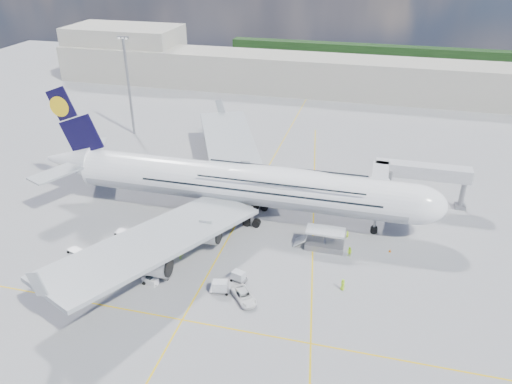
% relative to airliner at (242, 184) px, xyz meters
% --- Properties ---
extents(ground, '(300.00, 300.00, 0.00)m').
position_rel_airliner_xyz_m(ground, '(-0.26, -10.00, -6.87)').
color(ground, gray).
rests_on(ground, ground).
extents(taxi_line_main, '(0.25, 220.00, 0.01)m').
position_rel_airliner_xyz_m(taxi_line_main, '(-0.26, -10.00, -6.86)').
color(taxi_line_main, '#DDB20B').
rests_on(taxi_line_main, ground).
extents(taxi_line_cross, '(120.00, 0.25, 0.01)m').
position_rel_airliner_xyz_m(taxi_line_cross, '(-0.26, -30.00, -6.86)').
color(taxi_line_cross, '#DDB20B').
rests_on(taxi_line_cross, ground).
extents(taxi_line_diag, '(14.16, 99.06, 0.01)m').
position_rel_airliner_xyz_m(taxi_line_diag, '(13.74, -0.00, -6.86)').
color(taxi_line_diag, '#DDB20B').
rests_on(taxi_line_diag, ground).
extents(airliner, '(77.26, 79.15, 23.71)m').
position_rel_airliner_xyz_m(airliner, '(0.00, 0.00, 0.00)').
color(airliner, white).
rests_on(airliner, ground).
extents(jet_bridge, '(18.80, 12.10, 8.50)m').
position_rel_airliner_xyz_m(jet_bridge, '(29.55, 10.94, -0.02)').
color(jet_bridge, '#B7B7BC').
rests_on(jet_bridge, ground).
extents(cargo_loader, '(8.53, 3.20, 3.67)m').
position_rel_airliner_xyz_m(cargo_loader, '(16.56, -7.11, -5.62)').
color(cargo_loader, silver).
rests_on(cargo_loader, ground).
extents(light_mast, '(3.00, 0.70, 25.50)m').
position_rel_airliner_xyz_m(light_mast, '(-40.26, 35.00, 6.34)').
color(light_mast, gray).
rests_on(light_mast, ground).
extents(terminal, '(180.00, 16.00, 12.00)m').
position_rel_airliner_xyz_m(terminal, '(-0.26, 85.00, -0.87)').
color(terminal, '#B2AD9E').
rests_on(terminal, ground).
extents(hangar, '(40.00, 22.00, 18.00)m').
position_rel_airliner_xyz_m(hangar, '(-70.26, 90.00, 2.13)').
color(hangar, '#B2AD9E').
rests_on(hangar, ground).
extents(tree_line, '(160.00, 6.00, 8.00)m').
position_rel_airliner_xyz_m(tree_line, '(39.74, 130.00, -2.87)').
color(tree_line, '#193814').
rests_on(tree_line, ground).
extents(dolly_row_a, '(3.32, 2.43, 0.44)m').
position_rel_airliner_xyz_m(dolly_row_a, '(-23.96, -18.96, -6.53)').
color(dolly_row_a, gray).
rests_on(dolly_row_a, ground).
extents(dolly_row_b, '(2.64, 1.45, 0.38)m').
position_rel_airliner_xyz_m(dolly_row_b, '(-19.83, -15.22, -6.57)').
color(dolly_row_b, gray).
rests_on(dolly_row_b, ground).
extents(dolly_row_c, '(3.50, 2.34, 0.47)m').
position_rel_airliner_xyz_m(dolly_row_c, '(-7.19, -21.58, -6.50)').
color(dolly_row_c, gray).
rests_on(dolly_row_c, ground).
extents(dolly_back, '(3.71, 2.41, 0.50)m').
position_rel_airliner_xyz_m(dolly_back, '(-18.66, -11.81, -6.48)').
color(dolly_back, gray).
rests_on(dolly_back, ground).
extents(dolly_nose_far, '(3.26, 2.13, 1.91)m').
position_rel_airliner_xyz_m(dolly_nose_far, '(3.00, -22.82, -5.84)').
color(dolly_nose_far, gray).
rests_on(dolly_nose_far, ground).
extents(dolly_nose_near, '(2.90, 2.10, 1.65)m').
position_rel_airliner_xyz_m(dolly_nose_near, '(4.93, -19.47, -5.98)').
color(dolly_nose_near, gray).
rests_on(dolly_nose_near, ground).
extents(baggage_tug, '(2.68, 1.73, 1.54)m').
position_rel_airliner_xyz_m(baggage_tug, '(-8.04, -23.66, -6.19)').
color(baggage_tug, silver).
rests_on(baggage_tug, ground).
extents(catering_truck_inner, '(7.70, 4.02, 4.38)m').
position_rel_airliner_xyz_m(catering_truck_inner, '(-7.20, 17.65, -4.80)').
color(catering_truck_inner, gray).
rests_on(catering_truck_inner, ground).
extents(catering_truck_outer, '(6.57, 4.40, 3.63)m').
position_rel_airliner_xyz_m(catering_truck_outer, '(-17.47, 35.50, -5.18)').
color(catering_truck_outer, gray).
rests_on(catering_truck_outer, ground).
extents(service_van, '(5.26, 5.63, 1.47)m').
position_rel_airliner_xyz_m(service_van, '(7.00, -23.75, -6.13)').
color(service_van, white).
rests_on(service_van, ground).
extents(crew_nose, '(0.65, 0.59, 1.49)m').
position_rel_airliner_xyz_m(crew_nose, '(20.27, -3.06, -6.12)').
color(crew_nose, '#BBF319').
rests_on(crew_nose, ground).
extents(crew_loader, '(1.16, 1.11, 1.89)m').
position_rel_airliner_xyz_m(crew_loader, '(21.10, -8.66, -5.92)').
color(crew_loader, '#B8F71A').
rests_on(crew_loader, ground).
extents(crew_wing, '(0.64, 1.16, 1.88)m').
position_rel_airliner_xyz_m(crew_wing, '(-15.55, -17.05, -5.93)').
color(crew_wing, '#9BF419').
rests_on(crew_wing, ground).
extents(crew_van, '(1.05, 1.10, 1.89)m').
position_rel_airliner_xyz_m(crew_van, '(20.87, -17.66, -5.92)').
color(crew_van, '#B1F519').
rests_on(crew_van, ground).
extents(crew_tug, '(1.21, 0.77, 1.79)m').
position_rel_airliner_xyz_m(crew_tug, '(-6.13, -16.24, -5.97)').
color(crew_tug, '#A8E718').
rests_on(crew_tug, ground).
extents(cone_nose, '(0.43, 0.43, 0.54)m').
position_rel_airliner_xyz_m(cone_nose, '(27.71, -5.48, -6.61)').
color(cone_nose, orange).
rests_on(cone_nose, ground).
extents(cone_wing_left_inner, '(0.48, 0.48, 0.61)m').
position_rel_airliner_xyz_m(cone_wing_left_inner, '(-12.83, 17.23, -6.57)').
color(cone_wing_left_inner, orange).
rests_on(cone_wing_left_inner, ground).
extents(cone_wing_left_outer, '(0.41, 0.41, 0.52)m').
position_rel_airliner_xyz_m(cone_wing_left_outer, '(-18.58, 32.33, -6.62)').
color(cone_wing_left_outer, orange).
rests_on(cone_wing_left_outer, ground).
extents(cone_wing_right_inner, '(0.47, 0.47, 0.60)m').
position_rel_airliner_xyz_m(cone_wing_right_inner, '(-14.04, -11.05, -6.58)').
color(cone_wing_right_inner, orange).
rests_on(cone_wing_right_inner, ground).
extents(cone_wing_right_outer, '(0.50, 0.50, 0.63)m').
position_rel_airliner_xyz_m(cone_wing_right_outer, '(-16.28, -30.75, -6.56)').
color(cone_wing_right_outer, orange).
rests_on(cone_wing_right_outer, ground).
extents(cone_tail, '(0.49, 0.49, 0.62)m').
position_rel_airliner_xyz_m(cone_tail, '(-36.33, 5.17, -6.57)').
color(cone_tail, orange).
rests_on(cone_tail, ground).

